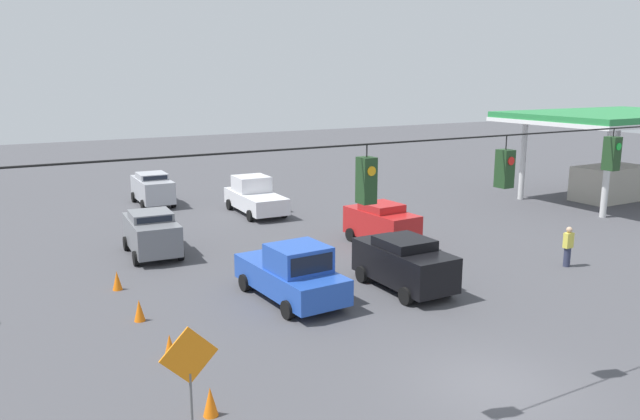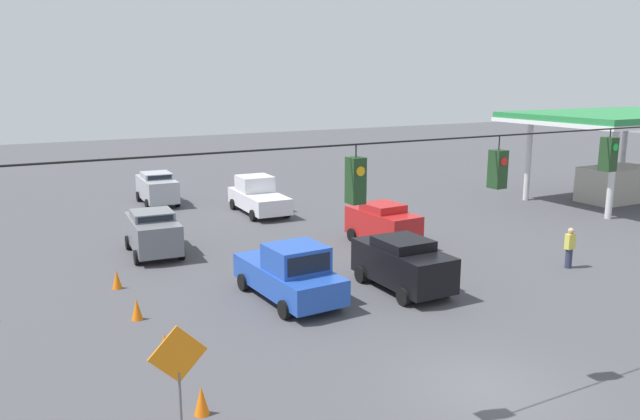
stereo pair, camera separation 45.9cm
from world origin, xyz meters
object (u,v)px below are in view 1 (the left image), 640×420
object	(u,v)px
sedan_silver_withflow_deep	(153,188)
pedestrian	(568,247)
sedan_red_oncoming_far	(381,223)
gas_station	(614,136)
sedan_black_crossing_near	(404,263)
work_zone_sign	(190,365)
traffic_cone_fourth	(117,281)
traffic_cone_second	(170,346)
pickup_truck_white_oncoming_deep	(255,197)
traffic_cone_third	(139,310)
overhead_signal_span	(501,219)
pickup_truck_blue_withflow_mid	(292,274)
sedan_grey_withflow_far	(152,233)
traffic_cone_nearest	(210,401)

from	to	relation	value
sedan_silver_withflow_deep	pedestrian	size ratio (longest dim) A/B	2.54
sedan_red_oncoming_far	gas_station	world-z (taller)	gas_station
sedan_black_crossing_near	work_zone_sign	world-z (taller)	work_zone_sign
pedestrian	sedan_red_oncoming_far	bearing A→B (deg)	-54.76
traffic_cone_fourth	traffic_cone_second	bearing A→B (deg)	90.26
pickup_truck_white_oncoming_deep	traffic_cone_third	xyz separation A→B (m)	(9.92, 13.14, -0.61)
gas_station	pedestrian	xyz separation A→B (m)	(14.21, 8.32, -3.25)
overhead_signal_span	sedan_red_oncoming_far	size ratio (longest dim) A/B	5.95
sedan_black_crossing_near	pedestrian	size ratio (longest dim) A/B	2.53
sedan_red_oncoming_far	pedestrian	xyz separation A→B (m)	(-4.76, 6.74, -0.17)
traffic_cone_second	traffic_cone_third	xyz separation A→B (m)	(0.06, -3.22, 0.00)
pickup_truck_blue_withflow_mid	sedan_red_oncoming_far	distance (m)	8.45
sedan_black_crossing_near	pickup_truck_white_oncoming_deep	bearing A→B (deg)	-91.97
sedan_grey_withflow_far	pickup_truck_white_oncoming_deep	distance (m)	9.42
traffic_cone_fourth	sedan_silver_withflow_deep	bearing A→B (deg)	-109.69
sedan_silver_withflow_deep	overhead_signal_span	bearing A→B (deg)	92.93
pickup_truck_blue_withflow_mid	sedan_red_oncoming_far	world-z (taller)	pickup_truck_blue_withflow_mid
pickup_truck_blue_withflow_mid	traffic_cone_nearest	distance (m)	7.96
sedan_silver_withflow_deep	pickup_truck_blue_withflow_mid	xyz separation A→B (m)	(0.18, 19.23, -0.06)
traffic_cone_second	gas_station	size ratio (longest dim) A/B	0.05
traffic_cone_second	traffic_cone_fourth	xyz separation A→B (m)	(0.03, -6.68, 0.00)
overhead_signal_span	gas_station	bearing A→B (deg)	-149.69
traffic_cone_third	traffic_cone_fourth	world-z (taller)	same
overhead_signal_span	sedan_black_crossing_near	xyz separation A→B (m)	(-2.59, -7.14, -3.40)
traffic_cone_nearest	traffic_cone_second	bearing A→B (deg)	-90.91
traffic_cone_second	traffic_cone_nearest	bearing A→B (deg)	89.09
work_zone_sign	sedan_red_oncoming_far	bearing A→B (deg)	-138.29
sedan_silver_withflow_deep	pickup_truck_white_oncoming_deep	world-z (taller)	pickup_truck_white_oncoming_deep
sedan_grey_withflow_far	gas_station	distance (m)	29.13
gas_station	pedestrian	world-z (taller)	gas_station
sedan_black_crossing_near	sedan_red_oncoming_far	distance (m)	6.32
sedan_grey_withflow_far	traffic_cone_third	world-z (taller)	sedan_grey_withflow_far
traffic_cone_third	gas_station	distance (m)	32.00
pickup_truck_white_oncoming_deep	traffic_cone_second	bearing A→B (deg)	58.93
pickup_truck_blue_withflow_mid	pedestrian	xyz separation A→B (m)	(-11.86, 2.17, -0.12)
traffic_cone_third	work_zone_sign	bearing A→B (deg)	84.15
traffic_cone_nearest	traffic_cone_third	xyz separation A→B (m)	(0.01, -6.70, 0.00)
traffic_cone_nearest	work_zone_sign	xyz separation A→B (m)	(0.81, 1.17, 1.62)
pickup_truck_blue_withflow_mid	gas_station	world-z (taller)	gas_station
sedan_black_crossing_near	sedan_red_oncoming_far	size ratio (longest dim) A/B	1.08
traffic_cone_nearest	pickup_truck_white_oncoming_deep	bearing A→B (deg)	-116.55
sedan_silver_withflow_deep	traffic_cone_second	distance (m)	22.38
pickup_truck_white_oncoming_deep	work_zone_sign	world-z (taller)	work_zone_sign
sedan_grey_withflow_far	traffic_cone_third	bearing A→B (deg)	72.00
overhead_signal_span	traffic_cone_fourth	xyz separation A→B (m)	(6.78, -12.35, -4.06)
overhead_signal_span	pickup_truck_white_oncoming_deep	distance (m)	22.52
pickup_truck_blue_withflow_mid	work_zone_sign	xyz separation A→B (m)	(6.04, 7.14, 1.01)
traffic_cone_nearest	gas_station	world-z (taller)	gas_station
sedan_grey_withflow_far	traffic_cone_second	size ratio (longest dim) A/B	5.76
overhead_signal_span	pickup_truck_white_oncoming_deep	size ratio (longest dim) A/B	4.45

